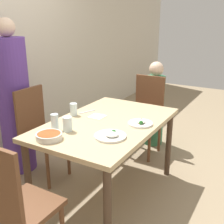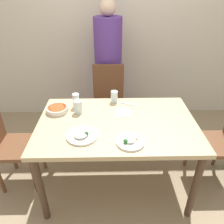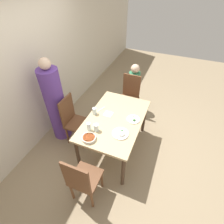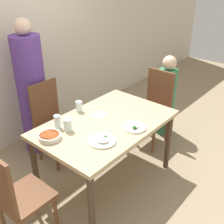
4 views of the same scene
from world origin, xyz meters
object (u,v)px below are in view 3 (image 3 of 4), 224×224
object	(u,v)px
chair_child_spot	(129,96)
person_adult	(56,105)
bowl_curry	(89,138)
glass_water_tall	(96,128)
person_child	(133,89)
chair_adult_spot	(74,120)
plate_rice_adult	(133,119)

from	to	relation	value
chair_child_spot	person_adult	bearing A→B (deg)	-133.78
bowl_curry	glass_water_tall	size ratio (longest dim) A/B	1.67
bowl_curry	person_child	bearing A→B (deg)	-3.77
bowl_curry	chair_child_spot	bearing A→B (deg)	-4.46
bowl_curry	glass_water_tall	bearing A→B (deg)	-6.37
person_child	bowl_curry	size ratio (longest dim) A/B	5.44
chair_adult_spot	person_adult	xyz separation A→B (m)	(0.00, 0.34, 0.25)
chair_adult_spot	bowl_curry	world-z (taller)	chair_adult_spot
plate_rice_adult	chair_adult_spot	bearing A→B (deg)	98.28
chair_adult_spot	plate_rice_adult	xyz separation A→B (m)	(0.16, -1.09, 0.26)
plate_rice_adult	person_adult	bearing A→B (deg)	96.34
chair_child_spot	plate_rice_adult	world-z (taller)	chair_child_spot
chair_adult_spot	glass_water_tall	world-z (taller)	chair_adult_spot
chair_child_spot	person_adult	distance (m)	1.57
person_adult	bowl_curry	xyz separation A→B (m)	(-0.49, -0.94, 0.02)
chair_adult_spot	person_adult	size ratio (longest dim) A/B	0.59
person_child	glass_water_tall	size ratio (longest dim) A/B	9.08
plate_rice_adult	chair_child_spot	bearing A→B (deg)	20.65
person_child	bowl_curry	xyz separation A→B (m)	(-1.89, 0.13, 0.26)
person_adult	person_child	bearing A→B (deg)	-37.24
bowl_curry	plate_rice_adult	distance (m)	0.81
chair_adult_spot	chair_child_spot	bearing A→B (deg)	-33.24
chair_adult_spot	person_child	world-z (taller)	person_child
chair_child_spot	person_child	size ratio (longest dim) A/B	0.87
plate_rice_adult	glass_water_tall	world-z (taller)	glass_water_tall
person_child	chair_child_spot	bearing A→B (deg)	180.00
person_adult	bowl_curry	distance (m)	1.06
bowl_curry	chair_adult_spot	bearing A→B (deg)	51.13
chair_adult_spot	person_child	xyz separation A→B (m)	(1.41, -0.73, 0.01)
person_child	glass_water_tall	xyz separation A→B (m)	(-1.69, 0.10, 0.30)
chair_adult_spot	chair_child_spot	distance (m)	1.33
person_child	glass_water_tall	world-z (taller)	person_child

